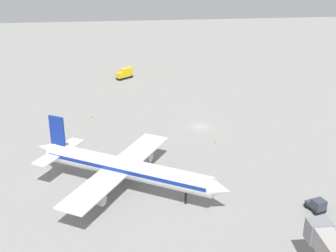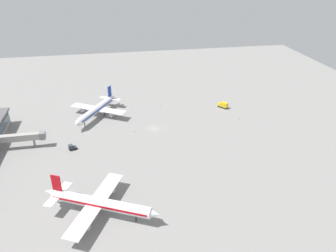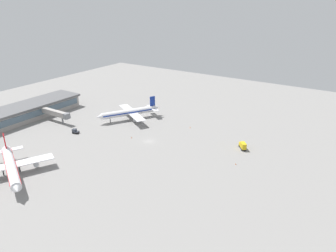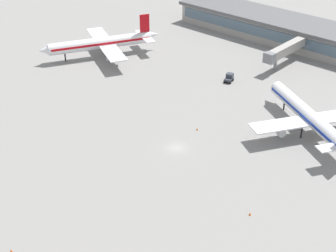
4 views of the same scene
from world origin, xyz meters
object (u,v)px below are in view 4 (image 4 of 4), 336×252
object	(u,v)px
airplane_taxiing	(309,116)
safety_cone_far_side	(250,214)
airplane_at_gate	(102,43)
baggage_tug	(229,78)
safety_cone_mid_apron	(11,251)
safety_cone_near_gate	(197,129)

from	to	relation	value
airplane_taxiing	safety_cone_far_side	xyz separation A→B (m)	(-7.54, 34.98, -3.94)
airplane_at_gate	airplane_taxiing	world-z (taller)	airplane_at_gate
airplane_at_gate	safety_cone_far_side	xyz separation A→B (m)	(-80.77, 33.46, -4.13)
baggage_tug	safety_cone_mid_apron	distance (m)	82.50
airplane_taxiing	baggage_tug	size ratio (longest dim) A/B	9.51
airplane_taxiing	baggage_tug	world-z (taller)	airplane_taxiing
airplane_taxiing	safety_cone_near_gate	xyz separation A→B (m)	(19.99, 17.37, -3.94)
airplane_taxiing	safety_cone_far_side	distance (m)	36.00
baggage_tug	safety_cone_far_side	world-z (taller)	baggage_tug
baggage_tug	safety_cone_far_side	bearing A→B (deg)	-156.93
baggage_tug	airplane_at_gate	bearing A→B (deg)	88.73
baggage_tug	safety_cone_near_gate	bearing A→B (deg)	-175.55
baggage_tug	safety_cone_mid_apron	xyz separation A→B (m)	(-14.03, 81.29, -0.86)
safety_cone_mid_apron	airplane_at_gate	bearing A→B (deg)	-50.95
safety_cone_mid_apron	safety_cone_far_side	bearing A→B (deg)	-124.54
airplane_at_gate	safety_cone_near_gate	xyz separation A→B (m)	(-53.24, 15.85, -4.13)
airplane_taxiing	safety_cone_mid_apron	world-z (taller)	airplane_taxiing
safety_cone_mid_apron	safety_cone_far_side	distance (m)	43.42
airplane_at_gate	safety_cone_mid_apron	world-z (taller)	airplane_at_gate
safety_cone_near_gate	airplane_at_gate	bearing A→B (deg)	-16.58
airplane_taxiing	safety_cone_near_gate	size ratio (longest dim) A/B	57.35
safety_cone_near_gate	safety_cone_far_side	world-z (taller)	same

